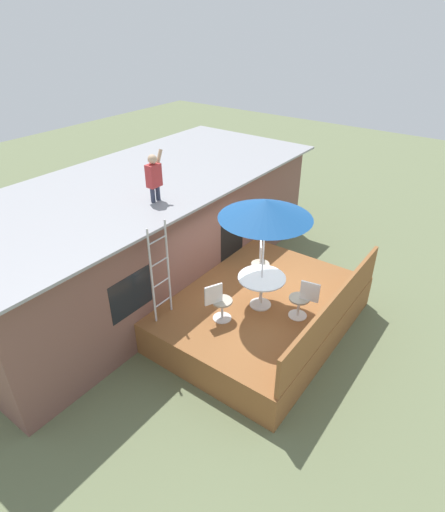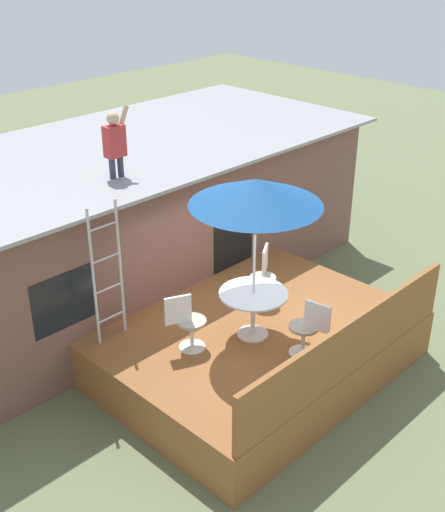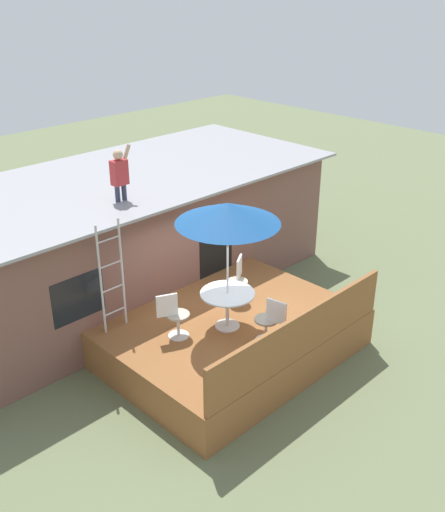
{
  "view_description": "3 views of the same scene",
  "coord_description": "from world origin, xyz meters",
  "views": [
    {
      "loc": [
        -6.79,
        -3.97,
        6.56
      ],
      "look_at": [
        -0.32,
        0.78,
        1.78
      ],
      "focal_mm": 29.48,
      "sensor_mm": 36.0,
      "label": 1
    },
    {
      "loc": [
        -6.64,
        -5.88,
        6.51
      ],
      "look_at": [
        -0.27,
        0.4,
        1.97
      ],
      "focal_mm": 46.65,
      "sensor_mm": 36.0,
      "label": 2
    },
    {
      "loc": [
        -7.17,
        -7.09,
        6.99
      ],
      "look_at": [
        0.28,
        0.44,
        1.93
      ],
      "focal_mm": 41.77,
      "sensor_mm": 36.0,
      "label": 3
    }
  ],
  "objects": [
    {
      "name": "patio_chair_near",
      "position": [
        -0.05,
        -1.12,
        1.26
      ],
      "size": [
        0.44,
        0.62,
        0.92
      ],
      "rotation": [
        0.0,
        0.0,
        1.75
      ],
      "color": "silver",
      "rests_on": "deck"
    },
    {
      "name": "house",
      "position": [
        0.0,
        3.6,
        1.43
      ],
      "size": [
        10.5,
        4.5,
        2.84
      ],
      "color": "brown",
      "rests_on": "ground"
    },
    {
      "name": "patio_chair_left",
      "position": [
        -1.17,
        0.25,
        1.26
      ],
      "size": [
        0.59,
        0.44,
        0.92
      ],
      "rotation": [
        0.0,
        0.0,
        -0.44
      ],
      "color": "silver",
      "rests_on": "deck"
    },
    {
      "name": "patio_chair_right",
      "position": [
        0.67,
        0.38,
        1.26
      ],
      "size": [
        0.57,
        0.45,
        0.92
      ],
      "rotation": [
        0.0,
        0.0,
        -2.57
      ],
      "color": "silver",
      "rests_on": "deck"
    },
    {
      "name": "deck_railing",
      "position": [
        0.0,
        -1.81,
        1.25
      ],
      "size": [
        4.63,
        0.08,
        0.9
      ],
      "primitive_type": "cube",
      "color": "brown",
      "rests_on": "deck"
    },
    {
      "name": "patio_umbrella",
      "position": [
        -0.22,
        -0.19,
        3.15
      ],
      "size": [
        1.9,
        1.9,
        2.54
      ],
      "color": "silver",
      "rests_on": "deck"
    },
    {
      "name": "ground_plane",
      "position": [
        0.0,
        0.0,
        0.0
      ],
      "size": [
        40.0,
        40.0,
        0.0
      ],
      "primitive_type": "plane",
      "color": "#66704C"
    },
    {
      "name": "step_ladder",
      "position": [
        -1.76,
        1.3,
        1.9
      ],
      "size": [
        0.52,
        0.04,
        2.2
      ],
      "color": "silver",
      "rests_on": "deck"
    },
    {
      "name": "person_figure",
      "position": [
        -0.68,
        2.35,
        3.45
      ],
      "size": [
        0.47,
        0.2,
        1.11
      ],
      "color": "#33384C",
      "rests_on": "house"
    },
    {
      "name": "deck",
      "position": [
        0.0,
        0.0,
        0.4
      ],
      "size": [
        4.73,
        3.71,
        0.8
      ],
      "primitive_type": "cube",
      "color": "brown",
      "rests_on": "ground"
    },
    {
      "name": "patio_table",
      "position": [
        -0.22,
        -0.19,
        1.39
      ],
      "size": [
        1.04,
        1.04,
        0.74
      ],
      "color": "silver",
      "rests_on": "deck"
    }
  ]
}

